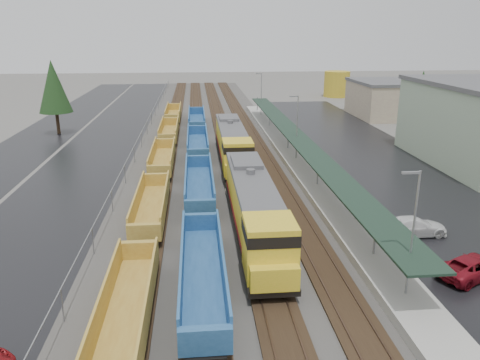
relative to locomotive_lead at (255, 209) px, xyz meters
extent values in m
cube|color=#302D2B|center=(-2.00, 30.44, -2.38)|extent=(20.00, 160.00, 0.08)
cube|color=black|center=(-8.00, 30.44, -2.27)|extent=(2.60, 160.00, 0.15)
cube|color=#473326|center=(-8.72, 30.44, -2.16)|extent=(0.08, 160.00, 0.07)
cube|color=#473326|center=(-7.28, 30.44, -2.16)|extent=(0.08, 160.00, 0.07)
cube|color=black|center=(-4.00, 30.44, -2.27)|extent=(2.60, 160.00, 0.15)
cube|color=#473326|center=(-4.72, 30.44, -2.16)|extent=(0.08, 160.00, 0.07)
cube|color=#473326|center=(-3.28, 30.44, -2.16)|extent=(0.08, 160.00, 0.07)
cube|color=black|center=(0.00, 30.44, -2.27)|extent=(2.60, 160.00, 0.15)
cube|color=#473326|center=(-0.72, 30.44, -2.16)|extent=(0.08, 160.00, 0.07)
cube|color=#473326|center=(0.72, 30.44, -2.16)|extent=(0.08, 160.00, 0.07)
cube|color=black|center=(4.00, 30.44, -2.27)|extent=(2.60, 160.00, 0.15)
cube|color=#473326|center=(3.28, 30.44, -2.16)|extent=(0.08, 160.00, 0.07)
cube|color=#473326|center=(4.72, 30.44, -2.16)|extent=(0.08, 160.00, 0.07)
cube|color=black|center=(-17.00, 30.44, -2.41)|extent=(10.00, 160.00, 0.02)
cube|color=black|center=(-27.00, 30.44, -2.41)|extent=(9.00, 160.00, 0.02)
cube|color=black|center=(17.00, 20.44, -2.41)|extent=(16.00, 100.00, 0.02)
cube|color=#9E9B93|center=(7.50, 20.44, -2.07)|extent=(3.00, 80.00, 0.70)
cylinder|color=gray|center=(7.50, -4.56, -0.52)|extent=(0.16, 0.16, 2.40)
cylinder|color=gray|center=(7.50, 10.44, -0.52)|extent=(0.16, 0.16, 2.40)
cylinder|color=gray|center=(7.50, 25.44, -0.52)|extent=(0.16, 0.16, 2.40)
cylinder|color=gray|center=(7.50, 40.44, -0.52)|extent=(0.16, 0.16, 2.40)
cylinder|color=gray|center=(7.50, 55.44, -0.52)|extent=(0.16, 0.16, 2.40)
cube|color=black|center=(7.50, 20.44, 0.78)|extent=(2.60, 65.00, 0.15)
cylinder|color=gray|center=(7.50, -9.56, 1.58)|extent=(0.12, 0.12, 8.00)
cube|color=gray|center=(7.00, -9.56, 5.48)|extent=(1.00, 0.15, 0.12)
cylinder|color=gray|center=(7.50, 20.44, 1.58)|extent=(0.12, 0.12, 8.00)
cube|color=gray|center=(7.00, 20.44, 5.48)|extent=(1.00, 0.15, 0.12)
cylinder|color=gray|center=(7.50, 50.44, 1.58)|extent=(0.12, 0.12, 8.00)
cube|color=gray|center=(7.00, 50.44, 5.48)|extent=(1.00, 0.15, 0.12)
cylinder|color=gray|center=(-11.50, -9.56, -1.42)|extent=(0.08, 0.08, 2.00)
cylinder|color=gray|center=(-11.50, -1.56, -1.42)|extent=(0.08, 0.08, 2.00)
cylinder|color=gray|center=(-11.50, 6.44, -1.42)|extent=(0.08, 0.08, 2.00)
cylinder|color=gray|center=(-11.50, 14.44, -1.42)|extent=(0.08, 0.08, 2.00)
cylinder|color=gray|center=(-11.50, 22.44, -1.42)|extent=(0.08, 0.08, 2.00)
cylinder|color=gray|center=(-11.50, 30.44, -1.42)|extent=(0.08, 0.08, 2.00)
cylinder|color=gray|center=(-11.50, 38.44, -1.42)|extent=(0.08, 0.08, 2.00)
cylinder|color=gray|center=(-11.50, 46.44, -1.42)|extent=(0.08, 0.08, 2.00)
cylinder|color=gray|center=(-11.50, 54.44, -1.42)|extent=(0.08, 0.08, 2.00)
cylinder|color=gray|center=(-11.50, 62.44, -1.42)|extent=(0.08, 0.08, 2.00)
cylinder|color=gray|center=(-11.50, 70.44, -1.42)|extent=(0.08, 0.08, 2.00)
cylinder|color=gray|center=(-11.50, 78.44, -1.42)|extent=(0.08, 0.08, 2.00)
cylinder|color=gray|center=(-11.50, 86.44, -1.42)|extent=(0.08, 0.08, 2.00)
cylinder|color=gray|center=(-11.50, 94.44, -1.42)|extent=(0.08, 0.08, 2.00)
cylinder|color=gray|center=(-11.50, 102.44, -1.42)|extent=(0.08, 0.08, 2.00)
cube|color=gray|center=(-11.50, 30.44, -0.42)|extent=(0.05, 160.00, 0.05)
cube|color=tan|center=(34.00, 50.44, 0.58)|extent=(18.00, 14.00, 6.00)
cube|color=#59595B|center=(34.00, 50.44, 3.83)|extent=(18.36, 14.28, 0.50)
ellipsoid|color=#465340|center=(-32.00, 170.44, -2.42)|extent=(154.00, 110.00, 19.80)
ellipsoid|color=#465340|center=(38.00, 180.44, -2.42)|extent=(196.00, 140.00, 25.20)
ellipsoid|color=#465340|center=(108.00, 190.44, -2.42)|extent=(168.00, 120.00, 21.60)
cylinder|color=#332316|center=(-25.00, 40.44, -0.77)|extent=(0.50, 0.50, 3.30)
cone|color=black|center=(-25.00, 40.44, 4.73)|extent=(4.84, 4.84, 7.70)
cylinder|color=#332316|center=(26.00, 28.44, -0.92)|extent=(0.50, 0.50, 3.00)
cone|color=black|center=(26.00, 28.44, 4.08)|extent=(4.40, 4.40, 7.00)
cube|color=black|center=(0.00, 0.71, -1.57)|extent=(3.00, 19.98, 0.40)
cube|color=gold|center=(0.00, 1.71, 0.13)|extent=(2.80, 15.99, 3.00)
cube|color=gold|center=(0.00, -7.08, 0.33)|extent=(3.00, 3.20, 3.40)
cube|color=black|center=(0.00, -7.08, 1.33)|extent=(3.05, 3.25, 0.70)
cube|color=gold|center=(0.00, -8.88, -0.67)|extent=(2.80, 1.00, 1.40)
cube|color=#59595B|center=(0.00, 1.71, 1.73)|extent=(2.85, 15.99, 0.35)
cube|color=maroon|center=(-1.42, 1.71, -1.07)|extent=(0.04, 15.99, 0.35)
cube|color=maroon|center=(1.42, 1.71, -1.07)|extent=(0.04, 15.99, 0.35)
cube|color=black|center=(0.00, 0.71, -1.97)|extent=(2.20, 5.99, 0.60)
cube|color=black|center=(0.00, -6.28, -1.87)|extent=(2.40, 4.00, 0.50)
cube|color=black|center=(0.00, 7.70, -1.87)|extent=(2.40, 4.00, 0.50)
cylinder|color=#59595B|center=(0.00, 2.71, 2.03)|extent=(0.70, 0.70, 0.50)
cube|color=#59595B|center=(0.00, 5.71, 1.98)|extent=(2.40, 4.00, 0.50)
cube|color=black|center=(0.00, 21.71, -1.57)|extent=(3.00, 19.98, 0.40)
cube|color=gold|center=(0.00, 22.71, 0.13)|extent=(2.80, 15.99, 3.00)
cube|color=gold|center=(0.00, 13.92, 0.33)|extent=(3.00, 3.20, 3.40)
cube|color=black|center=(0.00, 13.92, 1.33)|extent=(3.05, 3.25, 0.70)
cube|color=gold|center=(0.00, 12.12, -0.67)|extent=(2.80, 1.00, 1.40)
cube|color=#59595B|center=(0.00, 22.71, 1.73)|extent=(2.85, 15.99, 0.35)
cube|color=maroon|center=(-1.42, 22.71, -1.07)|extent=(0.04, 15.99, 0.35)
cube|color=maroon|center=(1.42, 22.71, -1.07)|extent=(0.04, 15.99, 0.35)
cube|color=black|center=(0.00, 21.71, -1.97)|extent=(2.20, 5.99, 0.60)
cube|color=black|center=(0.00, 14.72, -1.87)|extent=(2.40, 4.00, 0.50)
cube|color=black|center=(0.00, 28.70, -1.87)|extent=(2.40, 4.00, 0.50)
cylinder|color=#59595B|center=(0.00, 23.71, 2.03)|extent=(0.70, 0.70, 0.50)
cube|color=#59595B|center=(0.00, 26.71, 1.98)|extent=(2.40, 4.00, 0.50)
cube|color=#A77C2E|center=(-8.00, -10.28, -1.61)|extent=(2.40, 11.84, 0.23)
cube|color=#A77C2E|center=(-9.15, -10.28, -0.78)|extent=(0.14, 11.84, 1.66)
cube|color=#A77C2E|center=(-6.85, -10.28, -0.78)|extent=(0.14, 11.84, 1.66)
cube|color=#A77C2E|center=(-8.00, -4.18, -0.97)|extent=(2.40, 0.46, 1.29)
cube|color=black|center=(-8.00, -4.82, -1.89)|extent=(1.85, 2.03, 0.46)
cube|color=#A77C2E|center=(-8.00, 4.79, -1.61)|extent=(2.40, 11.84, 0.23)
cube|color=#A77C2E|center=(-9.15, 4.79, -0.78)|extent=(0.14, 11.84, 1.66)
cube|color=#A77C2E|center=(-6.85, 4.79, -0.78)|extent=(0.14, 11.84, 1.66)
cube|color=#A77C2E|center=(-8.00, -1.31, -0.97)|extent=(2.40, 0.46, 1.29)
cube|color=#A77C2E|center=(-8.00, 10.90, -0.97)|extent=(2.40, 0.46, 1.29)
cube|color=black|center=(-8.00, -0.67, -1.89)|extent=(1.85, 2.03, 0.46)
cube|color=black|center=(-8.00, 10.25, -1.89)|extent=(1.85, 2.03, 0.46)
cube|color=#A77C2E|center=(-8.00, 19.86, -1.61)|extent=(2.40, 11.84, 0.23)
cube|color=#A77C2E|center=(-9.15, 19.86, -0.78)|extent=(0.14, 11.84, 1.66)
cube|color=#A77C2E|center=(-6.85, 19.86, -0.78)|extent=(0.14, 11.84, 1.66)
cube|color=#A77C2E|center=(-8.00, 13.76, -0.97)|extent=(2.40, 0.46, 1.29)
cube|color=#A77C2E|center=(-8.00, 25.97, -0.97)|extent=(2.40, 0.46, 1.29)
cube|color=black|center=(-8.00, 14.41, -1.89)|extent=(1.85, 2.03, 0.46)
cube|color=black|center=(-8.00, 25.32, -1.89)|extent=(1.85, 2.03, 0.46)
cube|color=#A77C2E|center=(-8.00, 34.93, -1.61)|extent=(2.40, 11.84, 0.23)
cube|color=#A77C2E|center=(-9.15, 34.93, -0.78)|extent=(0.14, 11.84, 1.66)
cube|color=#A77C2E|center=(-6.85, 34.93, -0.78)|extent=(0.14, 11.84, 1.66)
cube|color=#A77C2E|center=(-8.00, 28.83, -0.97)|extent=(2.40, 0.46, 1.29)
cube|color=#A77C2E|center=(-8.00, 41.04, -0.97)|extent=(2.40, 0.46, 1.29)
cube|color=black|center=(-8.00, 29.48, -1.89)|extent=(1.85, 2.03, 0.46)
cube|color=black|center=(-8.00, 40.39, -1.89)|extent=(1.85, 2.03, 0.46)
cube|color=#A77C2E|center=(-8.00, 50.01, -1.61)|extent=(2.40, 11.84, 0.23)
cube|color=#A77C2E|center=(-9.15, 50.01, -0.78)|extent=(0.14, 11.84, 1.66)
cube|color=#A77C2E|center=(-6.85, 50.01, -0.78)|extent=(0.14, 11.84, 1.66)
cube|color=#A77C2E|center=(-8.00, 43.90, -0.97)|extent=(2.40, 0.46, 1.29)
cube|color=#A77C2E|center=(-8.00, 56.11, -0.97)|extent=(2.40, 0.46, 1.29)
cube|color=black|center=(-8.00, 44.55, -1.89)|extent=(1.85, 2.03, 0.46)
cube|color=black|center=(-8.00, 55.46, -1.89)|extent=(1.85, 2.03, 0.46)
cube|color=navy|center=(-4.00, -6.93, -1.59)|extent=(2.52, 13.50, 0.24)
cube|color=navy|center=(-5.21, -6.93, -0.72)|extent=(0.15, 13.50, 1.74)
cube|color=navy|center=(-2.79, -6.93, -0.72)|extent=(0.15, 13.50, 1.74)
cube|color=navy|center=(-4.00, -13.87, -0.91)|extent=(2.52, 0.48, 1.36)
cube|color=navy|center=(-4.00, 0.02, -0.91)|extent=(2.52, 0.48, 1.36)
cube|color=black|center=(-4.00, -13.20, -1.88)|extent=(1.94, 2.13, 0.48)
cube|color=black|center=(-4.00, -0.66, -1.88)|extent=(1.94, 2.13, 0.48)
cube|color=navy|center=(-4.00, 9.96, -1.59)|extent=(2.52, 13.50, 0.24)
cube|color=navy|center=(-5.21, 9.96, -0.72)|extent=(0.15, 13.50, 1.74)
cube|color=navy|center=(-2.79, 9.96, -0.72)|extent=(0.15, 13.50, 1.74)
cube|color=navy|center=(-4.00, 3.02, -0.91)|extent=(2.52, 0.48, 1.36)
cube|color=navy|center=(-4.00, 16.91, -0.91)|extent=(2.52, 0.48, 1.36)
cube|color=black|center=(-4.00, 3.70, -1.88)|extent=(1.94, 2.13, 0.48)
cube|color=black|center=(-4.00, 16.23, -1.88)|extent=(1.94, 2.13, 0.48)
cube|color=navy|center=(-4.00, 26.86, -1.59)|extent=(2.52, 13.50, 0.24)
cube|color=navy|center=(-5.21, 26.86, -0.72)|extent=(0.15, 13.50, 1.74)
cube|color=navy|center=(-2.79, 26.86, -0.72)|extent=(0.15, 13.50, 1.74)
cube|color=navy|center=(-4.00, 19.91, -0.91)|extent=(2.52, 0.48, 1.36)
cube|color=navy|center=(-4.00, 33.80, -0.91)|extent=(2.52, 0.48, 1.36)
cube|color=black|center=(-4.00, 20.59, -1.88)|extent=(1.94, 2.13, 0.48)
cube|color=black|center=(-4.00, 33.12, -1.88)|extent=(1.94, 2.13, 0.48)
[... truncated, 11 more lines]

